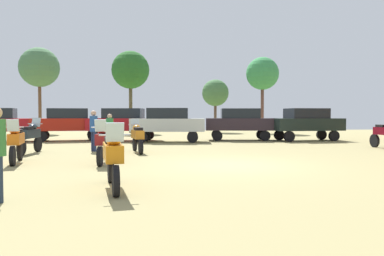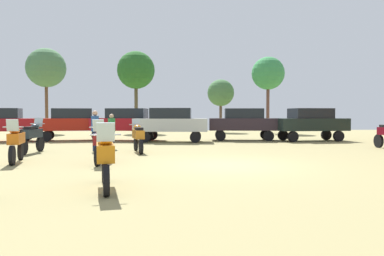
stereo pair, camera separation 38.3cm
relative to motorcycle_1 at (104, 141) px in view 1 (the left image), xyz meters
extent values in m
cube|color=#928756|center=(4.08, -0.91, -0.73)|extent=(44.00, 52.00, 0.02)
cylinder|color=black|center=(-0.03, -0.79, -0.41)|extent=(0.14, 0.64, 0.63)
cylinder|color=black|center=(0.03, 0.85, -0.41)|extent=(0.14, 0.64, 0.63)
cube|color=maroon|center=(0.00, 0.03, 0.09)|extent=(0.41, 1.41, 0.36)
ellipsoid|color=maroon|center=(-0.01, -0.28, 0.37)|extent=(0.34, 0.49, 0.24)
cube|color=black|center=(0.01, 0.27, 0.33)|extent=(0.32, 0.57, 0.12)
cube|color=silver|center=(-0.02, -0.63, 0.55)|extent=(0.37, 0.17, 0.39)
cylinder|color=#B7B7BC|center=(-0.02, -0.53, 0.49)|extent=(0.62, 0.06, 0.04)
cylinder|color=black|center=(0.86, 4.13, -0.42)|extent=(0.23, 0.61, 0.60)
cylinder|color=black|center=(1.16, 2.59, -0.42)|extent=(0.23, 0.61, 0.60)
cube|color=#BC711A|center=(1.01, 3.36, 0.06)|extent=(0.61, 1.38, 0.36)
ellipsoid|color=#BC711A|center=(0.95, 3.66, 0.34)|extent=(0.41, 0.53, 0.24)
cube|color=black|center=(1.06, 3.13, 0.30)|extent=(0.40, 0.61, 0.12)
cube|color=silver|center=(0.89, 3.98, 0.52)|extent=(0.38, 0.22, 0.39)
cylinder|color=#B7B7BC|center=(0.91, 3.89, 0.46)|extent=(0.62, 0.15, 0.04)
cylinder|color=black|center=(0.84, -5.21, -0.41)|extent=(0.22, 0.64, 0.63)
cylinder|color=black|center=(0.58, -3.63, -0.41)|extent=(0.22, 0.64, 0.63)
cube|color=orange|center=(0.71, -4.42, 0.08)|extent=(0.58, 1.40, 0.36)
ellipsoid|color=orange|center=(0.76, -4.72, 0.36)|extent=(0.39, 0.53, 0.24)
cube|color=black|center=(0.67, -4.18, 0.32)|extent=(0.39, 0.60, 0.12)
cube|color=silver|center=(0.81, -5.05, 0.54)|extent=(0.38, 0.21, 0.39)
cylinder|color=#B7B7BC|center=(0.80, -4.95, 0.48)|extent=(0.62, 0.14, 0.04)
cylinder|color=black|center=(-2.77, -0.38, -0.40)|extent=(0.23, 0.65, 0.64)
cylinder|color=black|center=(-3.03, 1.10, -0.40)|extent=(0.23, 0.65, 0.64)
cube|color=#D06514|center=(-2.90, 0.36, 0.09)|extent=(0.58, 1.32, 0.36)
ellipsoid|color=#D06514|center=(-2.85, 0.08, 0.37)|extent=(0.40, 0.53, 0.24)
cube|color=black|center=(-2.94, 0.58, 0.33)|extent=(0.39, 0.60, 0.12)
cube|color=silver|center=(-2.80, -0.24, 0.55)|extent=(0.38, 0.21, 0.39)
cylinder|color=#B7B7BC|center=(-2.81, -0.14, 0.49)|extent=(0.62, 0.14, 0.04)
cylinder|color=black|center=(-3.32, 4.26, -0.40)|extent=(0.19, 0.66, 0.65)
cylinder|color=black|center=(-3.50, 2.69, -0.40)|extent=(0.19, 0.66, 0.65)
cube|color=#1E2931|center=(-3.41, 3.48, 0.10)|extent=(0.51, 1.38, 0.36)
ellipsoid|color=#1E2931|center=(-3.38, 3.78, 0.38)|extent=(0.37, 0.51, 0.24)
cube|color=black|center=(-3.44, 3.24, 0.34)|extent=(0.36, 0.59, 0.12)
cube|color=silver|center=(-3.34, 4.11, 0.56)|extent=(0.37, 0.19, 0.39)
cylinder|color=#B7B7BC|center=(-3.35, 4.01, 0.50)|extent=(0.62, 0.11, 0.04)
cylinder|color=black|center=(12.59, 4.60, -0.40)|extent=(0.13, 0.66, 0.66)
cube|color=black|center=(12.59, 4.06, 0.35)|extent=(0.31, 0.56, 0.12)
cylinder|color=black|center=(1.08, 8.88, -0.40)|extent=(0.66, 0.30, 0.64)
cylinder|color=black|center=(1.25, 10.31, -0.40)|extent=(0.66, 0.30, 0.64)
cylinder|color=black|center=(3.98, 8.53, -0.40)|extent=(0.66, 0.30, 0.64)
cylinder|color=black|center=(4.16, 9.96, -0.40)|extent=(0.66, 0.30, 0.64)
cube|color=#B5BBBC|center=(2.62, 9.42, 0.29)|extent=(4.49, 2.31, 0.75)
cube|color=black|center=(2.62, 9.42, 0.97)|extent=(2.54, 1.86, 0.61)
cylinder|color=black|center=(-6.08, 10.14, -0.40)|extent=(0.67, 0.32, 0.64)
cylinder|color=black|center=(-6.32, 11.56, -0.40)|extent=(0.67, 0.32, 0.64)
cylinder|color=black|center=(-1.62, 10.40, -0.40)|extent=(0.67, 0.32, 0.64)
cylinder|color=black|center=(-1.38, 11.82, -0.40)|extent=(0.67, 0.32, 0.64)
cylinder|color=black|center=(1.26, 9.91, -0.40)|extent=(0.67, 0.32, 0.64)
cylinder|color=black|center=(1.50, 11.33, -0.40)|extent=(0.67, 0.32, 0.64)
cube|color=maroon|center=(-0.06, 10.86, 0.29)|extent=(4.54, 2.50, 0.75)
cube|color=black|center=(-0.06, 10.86, 0.97)|extent=(2.60, 1.96, 0.61)
cylinder|color=black|center=(5.67, 9.91, -0.40)|extent=(0.66, 0.31, 0.64)
cylinder|color=black|center=(5.88, 11.34, -0.40)|extent=(0.66, 0.31, 0.64)
cylinder|color=black|center=(8.57, 9.50, -0.40)|extent=(0.66, 0.31, 0.64)
cylinder|color=black|center=(8.77, 10.92, -0.40)|extent=(0.66, 0.31, 0.64)
cube|color=black|center=(7.22, 10.42, 0.29)|extent=(4.51, 2.39, 0.75)
cube|color=black|center=(7.22, 10.42, 0.97)|extent=(2.57, 1.90, 0.61)
cylinder|color=black|center=(9.79, 8.67, -0.40)|extent=(0.65, 0.27, 0.64)
cylinder|color=black|center=(9.68, 10.10, -0.40)|extent=(0.65, 0.27, 0.64)
cylinder|color=black|center=(12.70, 8.88, -0.40)|extent=(0.65, 0.27, 0.64)
cylinder|color=black|center=(12.60, 10.31, -0.40)|extent=(0.65, 0.27, 0.64)
cube|color=black|center=(11.19, 9.49, 0.29)|extent=(4.42, 2.11, 0.75)
cube|color=black|center=(11.19, 9.49, 0.97)|extent=(2.47, 1.75, 0.61)
cylinder|color=black|center=(-4.81, 10.30, -0.40)|extent=(0.67, 0.33, 0.64)
cylinder|color=black|center=(-5.06, 11.72, -0.40)|extent=(0.67, 0.33, 0.64)
cylinder|color=black|center=(-1.93, 10.81, -0.40)|extent=(0.67, 0.33, 0.64)
cylinder|color=black|center=(-2.18, 12.22, -0.40)|extent=(0.67, 0.33, 0.64)
cube|color=#A21A0E|center=(-3.50, 11.26, 0.29)|extent=(4.55, 2.52, 0.75)
cube|color=black|center=(-3.50, 11.26, 0.97)|extent=(2.60, 1.97, 0.61)
cylinder|color=#2F2F4B|center=(-0.37, 5.23, -0.32)|extent=(0.14, 0.14, 0.80)
cylinder|color=#2F2F4B|center=(-0.32, 5.39, -0.32)|extent=(0.14, 0.14, 0.80)
cylinder|color=#2A7E3E|center=(-0.35, 5.31, 0.40)|extent=(0.43, 0.43, 0.64)
sphere|color=tan|center=(-0.35, 5.31, 0.82)|extent=(0.22, 0.22, 0.22)
cylinder|color=#1F294D|center=(-0.98, 4.20, -0.29)|extent=(0.14, 0.14, 0.87)
cylinder|color=#1F294D|center=(-0.87, 4.07, -0.29)|extent=(0.14, 0.14, 0.87)
cylinder|color=#244C93|center=(-0.92, 4.13, 0.49)|extent=(0.48, 0.48, 0.69)
sphere|color=tan|center=(-0.92, 4.13, 0.95)|extent=(0.24, 0.24, 0.24)
cylinder|color=brown|center=(-8.03, 21.54, 1.77)|extent=(0.27, 0.27, 4.99)
sphere|color=#49784A|center=(-8.03, 21.54, 5.04)|extent=(3.45, 3.45, 3.45)
cylinder|color=brown|center=(11.63, 19.90, 1.60)|extent=(0.28, 0.28, 4.64)
sphere|color=#388B4A|center=(11.63, 19.90, 4.57)|extent=(2.92, 2.92, 2.92)
cylinder|color=brown|center=(7.62, 21.41, 0.81)|extent=(0.25, 0.25, 3.08)
sphere|color=#447241|center=(7.62, 21.41, 2.91)|extent=(2.47, 2.47, 2.47)
cylinder|color=#4C462E|center=(-0.12, 21.35, 1.71)|extent=(0.31, 0.31, 4.87)
sphere|color=#266224|center=(-0.12, 21.35, 4.90)|extent=(3.38, 3.38, 3.38)
camera|label=1|loc=(1.49, -12.62, 0.89)|focal=34.88mm
camera|label=2|loc=(1.87, -12.66, 0.89)|focal=34.88mm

